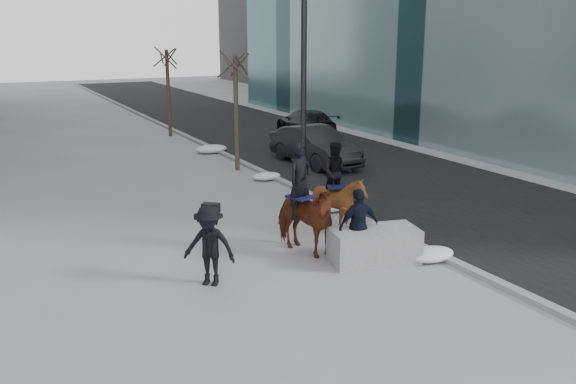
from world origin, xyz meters
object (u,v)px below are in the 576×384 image
planter (374,245)px  mounted_right (338,197)px  car_near (315,146)px  mounted_left (302,214)px

planter → mounted_right: bearing=79.6°
car_near → mounted_right: 8.69m
car_near → mounted_left: mounted_left is taller
car_near → mounted_left: (-5.37, -8.82, 0.24)m
planter → mounted_left: bearing=133.7°
car_near → planter: bearing=-116.2°
car_near → mounted_right: mounted_right is taller
mounted_left → mounted_right: mounted_left is taller
planter → mounted_left: size_ratio=0.75×
planter → mounted_left: (-1.22, 1.27, 0.61)m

